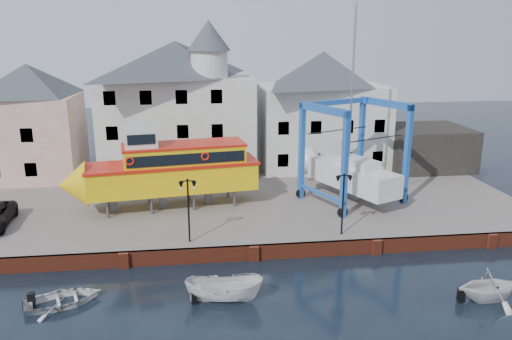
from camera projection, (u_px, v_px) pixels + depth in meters
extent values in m
plane|color=black|center=(254.00, 261.00, 31.51)|extent=(140.00, 140.00, 0.00)
cube|color=#67605B|center=(238.00, 198.00, 41.90)|extent=(44.00, 22.00, 1.00)
cube|color=maroon|center=(254.00, 253.00, 31.49)|extent=(44.00, 0.25, 1.00)
cube|color=maroon|center=(124.00, 261.00, 30.38)|extent=(0.60, 0.36, 1.00)
cube|color=maroon|center=(254.00, 254.00, 31.33)|extent=(0.60, 0.36, 1.00)
cube|color=maroon|center=(376.00, 247.00, 32.28)|extent=(0.60, 0.36, 1.00)
cube|color=maroon|center=(492.00, 241.00, 33.23)|extent=(0.60, 0.36, 1.00)
cube|color=tan|center=(34.00, 137.00, 45.34)|extent=(8.00, 7.00, 7.50)
pyramid|color=#393D42|center=(27.00, 80.00, 43.97)|extent=(8.00, 7.00, 2.80)
cube|color=black|center=(31.00, 170.00, 42.66)|extent=(1.00, 0.08, 1.20)
cube|color=black|center=(27.00, 135.00, 41.86)|extent=(1.00, 0.08, 1.20)
cube|color=#B8B9B3|center=(178.00, 125.00, 47.16)|extent=(14.00, 8.00, 9.00)
pyramid|color=#393D42|center=(175.00, 59.00, 45.54)|extent=(14.00, 8.00, 3.20)
cube|color=black|center=(115.00, 167.00, 43.49)|extent=(1.00, 0.08, 1.20)
cube|color=black|center=(150.00, 166.00, 43.84)|extent=(1.00, 0.08, 1.20)
cube|color=black|center=(184.00, 165.00, 44.20)|extent=(1.00, 0.08, 1.20)
cube|color=black|center=(218.00, 164.00, 44.55)|extent=(1.00, 0.08, 1.20)
cube|color=black|center=(112.00, 133.00, 42.69)|extent=(1.00, 0.08, 1.20)
cube|color=black|center=(148.00, 132.00, 43.05)|extent=(1.00, 0.08, 1.20)
cube|color=black|center=(183.00, 132.00, 43.40)|extent=(1.00, 0.08, 1.20)
cube|color=black|center=(217.00, 131.00, 43.76)|extent=(1.00, 0.08, 1.20)
cube|color=black|center=(109.00, 98.00, 41.89)|extent=(1.00, 0.08, 1.20)
cube|color=black|center=(146.00, 98.00, 42.25)|extent=(1.00, 0.08, 1.20)
cube|color=black|center=(181.00, 97.00, 42.60)|extent=(1.00, 0.08, 1.20)
cube|color=black|center=(217.00, 97.00, 42.96)|extent=(1.00, 0.08, 1.20)
cylinder|color=#B8B9B3|center=(209.00, 65.00, 43.70)|extent=(3.20, 3.20, 2.40)
cone|color=#393D42|center=(209.00, 35.00, 43.04)|extent=(3.80, 3.80, 2.60)
cube|color=#B8B9B3|center=(321.00, 126.00, 49.43)|extent=(12.00, 8.00, 8.00)
pyramid|color=#393D42|center=(323.00, 68.00, 47.94)|extent=(12.00, 8.00, 3.20)
cube|color=black|center=(283.00, 160.00, 45.74)|extent=(1.00, 0.08, 1.20)
cube|color=black|center=(315.00, 159.00, 46.10)|extent=(1.00, 0.08, 1.20)
cube|color=black|center=(346.00, 158.00, 46.45)|extent=(1.00, 0.08, 1.20)
cube|color=black|center=(377.00, 157.00, 46.81)|extent=(1.00, 0.08, 1.20)
cube|color=black|center=(284.00, 128.00, 44.95)|extent=(1.00, 0.08, 1.20)
cube|color=black|center=(316.00, 127.00, 45.30)|extent=(1.00, 0.08, 1.20)
cube|color=black|center=(348.00, 127.00, 45.66)|extent=(1.00, 0.08, 1.20)
cube|color=black|center=(380.00, 126.00, 46.01)|extent=(1.00, 0.08, 1.20)
cube|color=black|center=(424.00, 147.00, 49.23)|extent=(8.00, 7.00, 4.00)
cylinder|color=black|center=(189.00, 212.00, 31.39)|extent=(0.12, 0.12, 4.00)
cube|color=black|center=(187.00, 181.00, 30.84)|extent=(0.90, 0.06, 0.06)
sphere|color=black|center=(187.00, 180.00, 30.82)|extent=(0.16, 0.16, 0.16)
cone|color=black|center=(181.00, 185.00, 30.87)|extent=(0.32, 0.32, 0.45)
sphere|color=silver|center=(181.00, 188.00, 30.92)|extent=(0.18, 0.18, 0.18)
cone|color=black|center=(194.00, 185.00, 30.96)|extent=(0.32, 0.32, 0.45)
sphere|color=silver|center=(194.00, 188.00, 31.01)|extent=(0.18, 0.18, 0.18)
cylinder|color=black|center=(343.00, 206.00, 32.57)|extent=(0.12, 0.12, 4.00)
cube|color=black|center=(344.00, 175.00, 32.03)|extent=(0.90, 0.06, 0.06)
sphere|color=black|center=(344.00, 174.00, 32.01)|extent=(0.16, 0.16, 0.16)
cone|color=black|center=(338.00, 180.00, 32.05)|extent=(0.32, 0.32, 0.45)
sphere|color=silver|center=(338.00, 182.00, 32.10)|extent=(0.18, 0.18, 0.18)
cone|color=black|center=(350.00, 179.00, 32.15)|extent=(0.32, 0.32, 0.45)
sphere|color=silver|center=(350.00, 182.00, 32.20)|extent=(0.18, 0.18, 0.18)
cylinder|color=#59595E|center=(107.00, 209.00, 35.83)|extent=(0.23, 0.23, 1.34)
cylinder|color=#59595E|center=(108.00, 198.00, 38.15)|extent=(0.23, 0.23, 1.34)
cylinder|color=#59595E|center=(152.00, 205.00, 36.62)|extent=(0.23, 0.23, 1.34)
cylinder|color=#59595E|center=(149.00, 195.00, 38.95)|extent=(0.23, 0.23, 1.34)
cylinder|color=#59595E|center=(194.00, 202.00, 37.42)|extent=(0.23, 0.23, 1.34)
cylinder|color=#59595E|center=(189.00, 192.00, 39.74)|extent=(0.23, 0.23, 1.34)
cylinder|color=#59595E|center=(234.00, 198.00, 38.21)|extent=(0.23, 0.23, 1.34)
cylinder|color=#59595E|center=(228.00, 189.00, 40.54)|extent=(0.23, 0.23, 1.34)
cube|color=#59595E|center=(114.00, 203.00, 37.10)|extent=(0.59, 0.52, 1.34)
cube|color=#59595E|center=(162.00, 199.00, 38.01)|extent=(0.59, 0.52, 1.34)
cube|color=#59595E|center=(209.00, 195.00, 38.92)|extent=(0.59, 0.52, 1.34)
cube|color=#E6A607|center=(173.00, 177.00, 37.80)|extent=(12.85, 5.15, 1.96)
cone|color=#E6A607|center=(72.00, 185.00, 35.96)|extent=(2.43, 3.64, 3.39)
cube|color=red|center=(173.00, 164.00, 37.51)|extent=(13.14, 5.33, 0.20)
cube|color=#E6A607|center=(184.00, 155.00, 37.58)|extent=(9.27, 4.28, 1.43)
cube|color=black|center=(187.00, 159.00, 36.13)|extent=(8.49, 1.29, 0.80)
cube|color=black|center=(182.00, 150.00, 39.00)|extent=(8.49, 1.29, 0.80)
cube|color=red|center=(184.00, 145.00, 37.36)|extent=(9.46, 4.40, 0.16)
cube|color=silver|center=(141.00, 137.00, 36.38)|extent=(2.63, 2.63, 1.62)
cube|color=black|center=(141.00, 140.00, 35.25)|extent=(1.94, 0.34, 0.71)
torus|color=red|center=(130.00, 161.00, 35.02)|extent=(0.64, 0.21, 0.62)
torus|color=red|center=(205.00, 156.00, 36.38)|extent=(0.64, 0.21, 0.62)
cube|color=#1F50A5|center=(345.00, 166.00, 35.09)|extent=(0.51, 0.51, 7.72)
cylinder|color=black|center=(342.00, 212.00, 36.01)|extent=(0.82, 0.57, 0.77)
cube|color=#1F50A5|center=(302.00, 152.00, 39.32)|extent=(0.51, 0.51, 7.72)
cylinder|color=black|center=(301.00, 193.00, 40.25)|extent=(0.82, 0.57, 0.77)
cube|color=#1F50A5|center=(407.00, 155.00, 38.20)|extent=(0.51, 0.51, 7.72)
cylinder|color=black|center=(403.00, 198.00, 39.12)|extent=(0.82, 0.57, 0.77)
cube|color=#1F50A5|center=(361.00, 143.00, 42.43)|extent=(0.51, 0.51, 7.72)
cylinder|color=black|center=(359.00, 182.00, 43.35)|extent=(0.82, 0.57, 0.77)
cube|color=#1F50A5|center=(324.00, 109.00, 36.23)|extent=(2.60, 5.19, 0.54)
cube|color=#1F50A5|center=(321.00, 193.00, 37.94)|extent=(2.50, 5.15, 0.23)
cube|color=#1F50A5|center=(386.00, 103.00, 39.34)|extent=(2.60, 5.19, 0.54)
cube|color=#1F50A5|center=(381.00, 181.00, 41.05)|extent=(2.50, 5.15, 0.23)
cube|color=#1F50A5|center=(334.00, 102.00, 39.90)|extent=(6.20, 3.05, 0.39)
cube|color=silver|center=(352.00, 176.00, 39.26)|extent=(5.69, 8.59, 1.76)
cone|color=silver|center=(314.00, 163.00, 43.31)|extent=(3.04, 2.65, 2.54)
cube|color=#59595E|center=(352.00, 192.00, 39.59)|extent=(1.05, 1.92, 0.77)
cube|color=silver|center=(358.00, 163.00, 38.48)|extent=(2.96, 3.74, 0.66)
cylinder|color=#99999E|center=(352.00, 87.00, 37.87)|extent=(0.21, 0.21, 12.13)
cube|color=black|center=(373.00, 139.00, 36.72)|extent=(5.54, 2.56, 0.05)
cube|color=black|center=(338.00, 130.00, 40.00)|extent=(5.54, 2.56, 0.05)
imported|color=silver|center=(224.00, 301.00, 26.74)|extent=(4.40, 2.18, 1.63)
imported|color=silver|center=(488.00, 300.00, 26.86)|extent=(3.80, 3.32, 1.93)
imported|color=silver|center=(64.00, 304.00, 26.46)|extent=(4.61, 3.91, 0.81)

